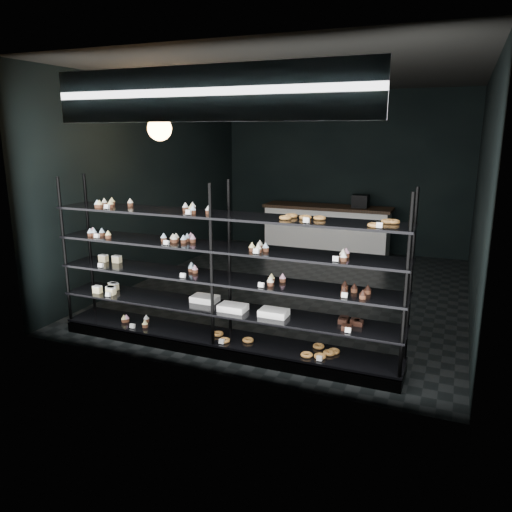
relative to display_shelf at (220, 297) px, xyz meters
The scene contains 5 objects.
room 2.64m from the display_shelf, 87.25° to the left, with size 5.01×6.01×3.20m.
display_shelf is the anchor object (origin of this frame).
signage 2.18m from the display_shelf, 76.14° to the right, with size 3.30×0.05×0.50m.
pendant_lamp 2.50m from the display_shelf, 142.52° to the left, with size 0.31×0.31×0.89m.
service_counter 4.95m from the display_shelf, 90.64° to the left, with size 2.53×0.65×1.23m.
Camera 1 is at (2.25, -7.15, 2.41)m, focal length 35.00 mm.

